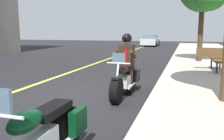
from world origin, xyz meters
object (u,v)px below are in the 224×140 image
(rider_main, at_px, (127,58))
(motorcycle_parked, at_px, (40,140))
(motorcycle_main, at_px, (125,80))
(bench_sidewalk, at_px, (219,57))
(car_silver, at_px, (150,40))

(rider_main, relative_size, motorcycle_parked, 0.79)
(motorcycle_parked, bearing_deg, rider_main, 178.74)
(rider_main, xyz_separation_m, motorcycle_parked, (4.18, -0.09, -0.58))
(motorcycle_main, xyz_separation_m, bench_sidewalk, (-4.55, 2.94, 0.26))
(motorcycle_parked, bearing_deg, bench_sidewalk, 160.42)
(motorcycle_main, relative_size, motorcycle_parked, 1.00)
(bench_sidewalk, bearing_deg, motorcycle_parked, -19.58)
(motorcycle_main, relative_size, bench_sidewalk, 1.22)
(rider_main, bearing_deg, bench_sidewalk, 145.96)
(rider_main, bearing_deg, motorcycle_parked, -1.26)
(car_silver, xyz_separation_m, bench_sidewalk, (19.37, 5.64, 0.02))
(motorcycle_main, height_order, bench_sidewalk, motorcycle_main)
(rider_main, relative_size, bench_sidewalk, 0.96)
(motorcycle_main, height_order, motorcycle_parked, same)
(car_silver, bearing_deg, motorcycle_main, 6.43)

